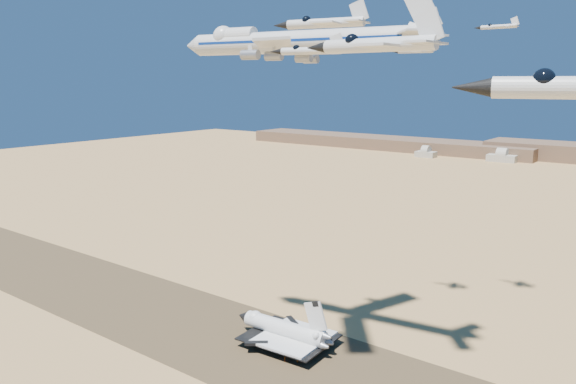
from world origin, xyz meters
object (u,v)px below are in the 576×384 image
Objects in this scene: chase_jet_a at (309,51)px; chase_jet_f at (498,27)px; carrier_747 at (288,42)px; chase_jet_e at (415,51)px; crew_c at (285,359)px; chase_jet_c at (375,44)px; crew_b at (298,360)px; shuttle at (284,330)px; crew_a at (281,352)px; chase_jet_b at (323,23)px.

chase_jet_f is (2.01, 104.61, 11.87)m from chase_jet_a.
carrier_747 reaches higher than chase_jet_e.
chase_jet_c is at bearing -175.71° from crew_c.
chase_jet_f reaches higher than crew_b.
shuttle is at bearing -127.15° from chase_jet_f.
crew_a is 1.01× the size of crew_b.
chase_jet_f is at bearing 24.43° from chase_jet_e.
crew_a is 126.96m from chase_jet_f.
shuttle is at bearing 120.25° from chase_jet_b.
chase_jet_c is 139.80m from chase_jet_e.
chase_jet_b is (50.54, -63.83, 91.87)m from crew_b.
shuttle is 23.12× the size of crew_a.
crew_c is at bearing 120.20° from chase_jet_a.
chase_jet_a is (42.02, -46.49, 85.92)m from shuttle.
carrier_747 is 49.25× the size of crew_a.
crew_b is at bearing -120.37° from crew_a.
shuttle is 2.43× the size of chase_jet_a.
chase_jet_b is (54.10, -61.93, 91.79)m from crew_c.
chase_jet_c is 1.05× the size of chase_jet_e.
chase_jet_a is at bearing -88.75° from chase_jet_e.
chase_jet_b is at bearing -177.02° from crew_c.
crew_a is at bearing 62.67° from crew_b.
chase_jet_a is 0.99× the size of chase_jet_c.
chase_jet_f is at bearing 52.41° from carrier_747.
crew_b is 122.76m from chase_jet_b.
chase_jet_a reaches higher than crew_a.
chase_jet_a is 53.00m from chase_jet_c.
crew_a is 126.74m from chase_jet_b.
shuttle is 91.51m from carrier_747.
chase_jet_e is at bearing 114.23° from chase_jet_c.
carrier_747 is at bearing -131.34° from crew_a.
chase_jet_b is at bearing -82.26° from chase_jet_f.
carrier_747 reaches higher than chase_jet_b.
chase_jet_e is (-39.40, 113.74, 2.17)m from chase_jet_b.
crew_a is 5.15m from crew_c.
chase_jet_b is at bearing -51.99° from shuttle.
carrier_747 is 83.61m from chase_jet_b.
shuttle is 21.08× the size of crew_c.
chase_jet_f is (44.03, 58.12, 97.79)m from shuttle.
crew_c is 0.12× the size of chase_jet_e.
carrier_747 reaches higher than chase_jet_c.
crew_a is at bearing -122.22° from chase_jet_f.
crew_b is 125.50m from chase_jet_f.
chase_jet_e is at bearing 98.52° from chase_jet_b.
crew_b is at bearing -113.88° from chase_jet_e.
chase_jet_c reaches higher than crew_c.
crew_a is (3.58, -6.08, -4.00)m from shuttle.
chase_jet_f is (-33.45, 143.94, 14.00)m from chase_jet_c.
chase_jet_a is 31.68m from chase_jet_b.
crew_c is at bearing -98.23° from carrier_747.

